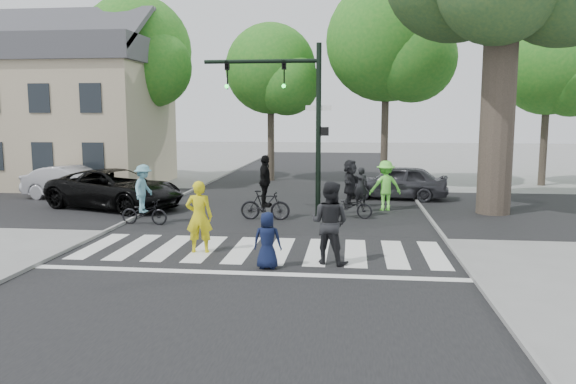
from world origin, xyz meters
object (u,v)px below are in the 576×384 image
object	(u,v)px
traffic_signal	(294,105)
car_grey	(397,182)
pedestrian_woman	(199,217)
cyclist_left	(144,199)
pedestrian_adult	(330,223)
pedestrian_child	(267,240)
cyclist_right	(350,192)
car_silver	(73,183)
car_suv	(115,189)
cyclist_mid	(265,194)

from	to	relation	value
traffic_signal	car_grey	world-z (taller)	traffic_signal
pedestrian_woman	cyclist_left	distance (m)	4.45
pedestrian_adult	car_grey	xyz separation A→B (m)	(2.44, 10.85, -0.28)
pedestrian_child	pedestrian_adult	size ratio (longest dim) A/B	0.67
pedestrian_child	cyclist_right	size ratio (longest dim) A/B	0.66
pedestrian_adult	cyclist_right	world-z (taller)	cyclist_right
traffic_signal	car_silver	distance (m)	10.69
cyclist_left	car_grey	size ratio (longest dim) A/B	0.46
pedestrian_woman	car_suv	distance (m)	8.19
traffic_signal	cyclist_right	bearing A→B (deg)	-4.97
traffic_signal	car_suv	xyz separation A→B (m)	(-6.97, 0.84, -3.14)
pedestrian_child	cyclist_left	size ratio (longest dim) A/B	0.68
car_grey	pedestrian_child	bearing A→B (deg)	-10.58
pedestrian_child	car_silver	distance (m)	13.95
pedestrian_adult	car_suv	xyz separation A→B (m)	(-8.47, 7.14, -0.25)
cyclist_left	car_silver	distance (m)	7.17
cyclist_right	car_suv	xyz separation A→B (m)	(-8.94, 1.01, -0.15)
pedestrian_child	pedestrian_adult	bearing A→B (deg)	-155.15
car_suv	car_grey	distance (m)	11.53
pedestrian_adult	cyclist_right	bearing A→B (deg)	-72.64
car_suv	cyclist_right	bearing A→B (deg)	-76.84
cyclist_left	car_grey	distance (m)	10.93
traffic_signal	cyclist_left	size ratio (longest dim) A/B	3.04
traffic_signal	pedestrian_woman	world-z (taller)	traffic_signal
cyclist_left	pedestrian_child	bearing A→B (deg)	-45.00
pedestrian_child	pedestrian_adult	distance (m)	1.59
pedestrian_woman	cyclist_left	bearing A→B (deg)	-57.59
traffic_signal	cyclist_mid	world-z (taller)	traffic_signal
cyclist_mid	cyclist_right	bearing A→B (deg)	13.97
cyclist_right	pedestrian_woman	bearing A→B (deg)	-125.53
traffic_signal	pedestrian_adult	size ratio (longest dim) A/B	2.99
cyclist_mid	cyclist_right	world-z (taller)	cyclist_mid
traffic_signal	pedestrian_child	xyz separation A→B (m)	(0.09, -6.93, -3.23)
traffic_signal	cyclist_right	size ratio (longest dim) A/B	2.95
pedestrian_child	car_suv	size ratio (longest dim) A/B	0.25
pedestrian_child	car_grey	xyz separation A→B (m)	(3.86, 11.48, 0.05)
pedestrian_adult	car_suv	distance (m)	11.08
car_silver	car_grey	xyz separation A→B (m)	(13.72, 1.62, 0.02)
pedestrian_child	cyclist_mid	size ratio (longest dim) A/B	0.61
car_suv	pedestrian_woman	bearing A→B (deg)	-122.18
cyclist_mid	car_grey	distance (m)	7.28
car_suv	traffic_signal	bearing A→B (deg)	-77.25
pedestrian_adult	cyclist_left	world-z (taller)	pedestrian_adult
pedestrian_child	cyclist_mid	xyz separation A→B (m)	(-0.99, 6.05, 0.24)
pedestrian_child	car_grey	size ratio (longest dim) A/B	0.32
pedestrian_adult	cyclist_right	size ratio (longest dim) A/B	0.98
traffic_signal	cyclist_mid	bearing A→B (deg)	-135.53
cyclist_left	car_suv	size ratio (longest dim) A/B	0.36
cyclist_right	pedestrian_adult	bearing A→B (deg)	-94.30
pedestrian_woman	car_suv	xyz separation A→B (m)	(-5.06, 6.43, -0.19)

